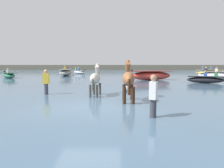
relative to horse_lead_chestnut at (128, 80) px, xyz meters
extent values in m
plane|color=#84755B|center=(-1.60, -1.15, -1.25)|extent=(120.00, 120.00, 0.00)
cube|color=slate|center=(-1.60, 8.85, -1.09)|extent=(90.00, 90.00, 0.32)
ellipsoid|color=brown|center=(0.00, -0.08, 0.05)|extent=(0.56, 1.50, 0.59)
cylinder|color=black|center=(-0.16, 0.44, -0.75)|extent=(0.14, 0.14, 1.01)
cylinder|color=black|center=(0.19, 0.43, -0.75)|extent=(0.14, 0.14, 1.01)
cylinder|color=black|center=(-0.20, -0.59, -0.75)|extent=(0.14, 0.14, 1.01)
cylinder|color=black|center=(0.16, -0.61, -0.75)|extent=(0.14, 0.14, 1.01)
cylinder|color=brown|center=(0.02, 0.69, 0.42)|extent=(0.25, 0.55, 0.68)
ellipsoid|color=brown|center=(0.03, 0.84, 0.74)|extent=(0.23, 0.52, 0.25)
cylinder|color=black|center=(-0.03, -0.79, -0.22)|extent=(0.10, 0.10, 0.64)
ellipsoid|color=beige|center=(-1.54, 1.51, -0.06)|extent=(0.60, 1.40, 0.54)
cylinder|color=#45423C|center=(-1.66, 2.00, -0.79)|extent=(0.13, 0.13, 0.92)
cylinder|color=#45423C|center=(-1.33, 1.97, -0.79)|extent=(0.13, 0.13, 0.92)
cylinder|color=#45423C|center=(-1.75, 1.05, -0.79)|extent=(0.13, 0.13, 0.92)
cylinder|color=#45423C|center=(-1.42, 1.02, -0.79)|extent=(0.13, 0.13, 0.92)
cylinder|color=beige|center=(-1.47, 2.22, 0.29)|extent=(0.26, 0.52, 0.62)
ellipsoid|color=beige|center=(-1.46, 2.35, 0.57)|extent=(0.24, 0.48, 0.23)
cylinder|color=#45423C|center=(-1.60, 0.86, -0.31)|extent=(0.09, 0.09, 0.58)
ellipsoid|color=silver|center=(-5.53, 22.36, -0.69)|extent=(2.47, 2.62, 0.48)
cube|color=gray|center=(-5.53, 22.36, -0.43)|extent=(2.37, 2.52, 0.04)
cube|color=black|center=(-4.65, 21.38, -0.36)|extent=(0.20, 0.20, 0.18)
cube|color=#388E51|center=(-6.11, 22.87, -0.26)|extent=(0.31, 0.31, 0.30)
sphere|color=tan|center=(-6.11, 22.87, -0.02)|extent=(0.18, 0.18, 0.18)
cube|color=#3356A8|center=(-5.62, 22.28, -0.26)|extent=(0.31, 0.31, 0.30)
sphere|color=beige|center=(-5.62, 22.28, -0.02)|extent=(0.18, 0.18, 0.18)
ellipsoid|color=#B2AD9E|center=(-6.58, 17.99, -0.55)|extent=(1.63, 4.13, 0.77)
cube|color=slate|center=(-6.58, 17.99, -0.14)|extent=(1.56, 3.97, 0.04)
cube|color=black|center=(-6.69, 19.93, -0.07)|extent=(0.17, 0.13, 0.18)
cube|color=gold|center=(-6.67, 17.98, 0.03)|extent=(0.19, 0.27, 0.30)
sphere|color=#A37556|center=(-6.67, 17.98, 0.27)|extent=(0.18, 0.18, 0.18)
ellipsoid|color=gold|center=(12.03, 18.38, -0.60)|extent=(3.71, 3.13, 0.66)
cube|color=olive|center=(12.03, 18.38, -0.25)|extent=(3.56, 3.00, 0.04)
cube|color=#3356A8|center=(11.26, 19.08, -0.08)|extent=(0.32, 0.30, 0.30)
sphere|color=#A37556|center=(11.26, 19.08, 0.16)|extent=(0.18, 0.18, 0.18)
cube|color=#3356A8|center=(12.08, 18.45, -0.08)|extent=(0.32, 0.30, 0.30)
sphere|color=#A37556|center=(12.08, 18.45, 0.16)|extent=(0.18, 0.18, 0.18)
ellipsoid|color=#BC382D|center=(2.99, 11.10, -0.52)|extent=(4.24, 2.48, 0.83)
cube|color=maroon|center=(2.99, 11.10, -0.08)|extent=(4.07, 2.39, 0.04)
cube|color=black|center=(1.14, 10.61, -0.01)|extent=(0.16, 0.19, 0.18)
ellipsoid|color=black|center=(6.86, 8.12, -0.68)|extent=(2.98, 1.79, 0.50)
cube|color=black|center=(6.86, 8.12, -0.41)|extent=(2.86, 1.72, 0.04)
cube|color=#388E51|center=(7.65, 7.97, -0.24)|extent=(0.30, 0.26, 0.30)
sphere|color=tan|center=(7.65, 7.97, 0.00)|extent=(0.18, 0.18, 0.18)
cube|color=#3356A8|center=(6.88, 8.18, -0.24)|extent=(0.30, 0.26, 0.30)
sphere|color=#A37556|center=(6.88, 8.18, 0.00)|extent=(0.18, 0.18, 0.18)
ellipsoid|color=#337556|center=(-11.90, 13.97, -0.67)|extent=(2.75, 2.93, 0.52)
cube|color=#1E4634|center=(-11.90, 13.97, -0.39)|extent=(2.64, 2.82, 0.04)
cube|color=black|center=(-12.88, 15.07, -0.32)|extent=(0.20, 0.20, 0.18)
cube|color=white|center=(-11.94, 13.93, -0.22)|extent=(0.31, 0.31, 0.30)
sphere|color=beige|center=(-11.94, 13.93, 0.02)|extent=(0.18, 0.18, 0.18)
ellipsoid|color=silver|center=(9.97, 12.73, -0.58)|extent=(3.68, 2.54, 0.70)
cube|color=gray|center=(9.97, 12.73, -0.21)|extent=(3.53, 2.44, 0.04)
cube|color=white|center=(9.93, 12.62, -0.04)|extent=(0.31, 0.27, 0.30)
sphere|color=#A37556|center=(9.93, 12.62, 0.20)|extent=(0.18, 0.18, 0.18)
cube|color=#232328|center=(9.11, 13.17, -0.04)|extent=(0.31, 0.27, 0.30)
sphere|color=tan|center=(9.11, 13.17, 0.20)|extent=(0.18, 0.18, 0.18)
cylinder|color=#383842|center=(-4.14, 1.98, -0.81)|extent=(0.20, 0.20, 0.88)
cube|color=gold|center=(-4.14, 1.98, -0.10)|extent=(0.33, 0.22, 0.54)
sphere|color=tan|center=(-4.14, 1.98, 0.28)|extent=(0.20, 0.20, 0.20)
cylinder|color=#383842|center=(0.55, -2.71, -0.81)|extent=(0.20, 0.20, 0.88)
cube|color=white|center=(0.55, -2.71, -0.10)|extent=(0.31, 0.37, 0.54)
sphere|color=#A37556|center=(0.55, -2.71, 0.28)|extent=(0.20, 0.20, 0.20)
sphere|color=silver|center=(0.09, 3.01, -0.77)|extent=(0.32, 0.32, 0.32)
cylinder|color=black|center=(0.09, 3.01, -0.40)|extent=(0.04, 0.04, 0.42)
cube|color=#605B4C|center=(-1.60, 38.57, -0.54)|extent=(80.00, 2.40, 1.43)
camera|label=1|loc=(-0.70, -9.10, 0.74)|focal=34.25mm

